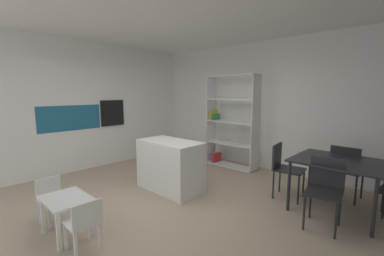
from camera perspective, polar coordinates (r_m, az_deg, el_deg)
ground_plane at (r=4.17m, az=-5.29°, el=-16.35°), size 9.24×9.24×0.00m
ceiling_slab at (r=3.96m, az=-5.88°, el=24.73°), size 6.72×5.50×0.06m
back_partition at (r=5.96m, az=14.66°, el=4.88°), size 6.72×0.06×2.83m
tall_cabinet_run_left at (r=6.37m, az=-23.58°, el=4.66°), size 0.63×4.95×2.83m
cabinet_niche_splashback at (r=5.94m, az=-25.83°, el=2.03°), size 0.01×1.30×0.54m
built_in_oven at (r=6.33m, az=-17.57°, el=3.30°), size 0.06×0.58×0.61m
kitchen_island at (r=4.51m, az=-4.92°, el=-8.45°), size 1.16×0.62×0.88m
open_bookshelf at (r=5.90m, az=8.57°, el=0.93°), size 1.25×0.36×2.10m
child_table at (r=3.50m, az=-26.52°, el=-15.13°), size 0.61×0.47×0.47m
child_chair_left at (r=3.95m, az=-29.05°, el=-13.53°), size 0.35×0.35×0.59m
child_chair_right at (r=3.11m, az=-23.20°, el=-19.02°), size 0.32×0.32×0.59m
dining_table at (r=4.18m, az=30.18°, el=-7.23°), size 1.15×0.99×0.77m
dining_chair_near at (r=3.74m, az=27.91°, el=-11.48°), size 0.47×0.49×0.88m
dining_chair_far at (r=4.72m, az=31.49°, el=-7.62°), size 0.44×0.44×0.89m
dining_chair_island_side at (r=4.44m, az=20.03°, el=-7.89°), size 0.50×0.47×0.88m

